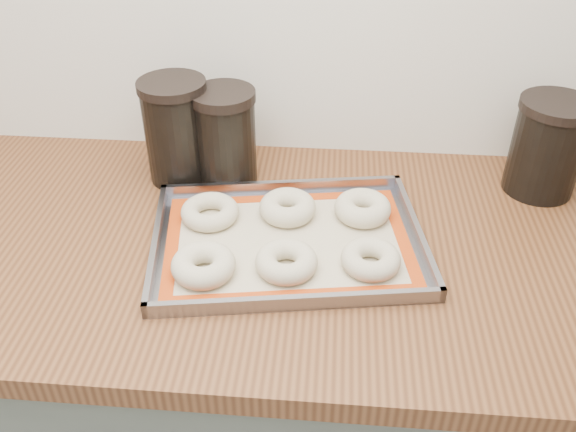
# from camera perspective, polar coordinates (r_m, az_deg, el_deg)

# --- Properties ---
(cabinet) EXTENTS (3.00, 0.65, 0.86)m
(cabinet) POSITION_cam_1_polar(r_m,az_deg,el_deg) (1.41, 2.45, -17.56)
(cabinet) COLOR #5B6156
(cabinet) RESTS_ON floor
(countertop) EXTENTS (3.06, 0.68, 0.04)m
(countertop) POSITION_cam_1_polar(r_m,az_deg,el_deg) (1.08, 3.05, -3.14)
(countertop) COLOR brown
(countertop) RESTS_ON cabinet
(baking_tray) EXTENTS (0.51, 0.40, 0.03)m
(baking_tray) POSITION_cam_1_polar(r_m,az_deg,el_deg) (1.05, -0.00, -2.34)
(baking_tray) COLOR gray
(baking_tray) RESTS_ON countertop
(baking_mat) EXTENTS (0.46, 0.35, 0.00)m
(baking_mat) POSITION_cam_1_polar(r_m,az_deg,el_deg) (1.05, 0.00, -2.43)
(baking_mat) COLOR #C6B793
(baking_mat) RESTS_ON baking_tray
(bagel_front_left) EXTENTS (0.12, 0.12, 0.04)m
(bagel_front_left) POSITION_cam_1_polar(r_m,az_deg,el_deg) (0.99, -7.91, -4.56)
(bagel_front_left) COLOR beige
(bagel_front_left) RESTS_ON baking_mat
(bagel_front_mid) EXTENTS (0.13, 0.13, 0.04)m
(bagel_front_mid) POSITION_cam_1_polar(r_m,az_deg,el_deg) (0.99, -0.14, -4.29)
(bagel_front_mid) COLOR beige
(bagel_front_mid) RESTS_ON baking_mat
(bagel_front_right) EXTENTS (0.11, 0.11, 0.03)m
(bagel_front_right) POSITION_cam_1_polar(r_m,az_deg,el_deg) (1.00, 7.75, -4.02)
(bagel_front_right) COLOR beige
(bagel_front_right) RESTS_ON baking_mat
(bagel_back_left) EXTENTS (0.12, 0.12, 0.03)m
(bagel_back_left) POSITION_cam_1_polar(r_m,az_deg,el_deg) (1.11, -7.33, 0.39)
(bagel_back_left) COLOR beige
(bagel_back_left) RESTS_ON baking_mat
(bagel_back_mid) EXTENTS (0.11, 0.11, 0.04)m
(bagel_back_mid) POSITION_cam_1_polar(r_m,az_deg,el_deg) (1.10, -0.04, 0.81)
(bagel_back_mid) COLOR beige
(bagel_back_mid) RESTS_ON baking_mat
(bagel_back_right) EXTENTS (0.11, 0.11, 0.04)m
(bagel_back_right) POSITION_cam_1_polar(r_m,az_deg,el_deg) (1.11, 7.00, 0.74)
(bagel_back_right) COLOR beige
(bagel_back_right) RESTS_ON baking_mat
(canister_left) EXTENTS (0.13, 0.13, 0.21)m
(canister_left) POSITION_cam_1_polar(r_m,az_deg,el_deg) (1.20, -10.37, 7.85)
(canister_left) COLOR black
(canister_left) RESTS_ON countertop
(canister_mid) EXTENTS (0.12, 0.12, 0.19)m
(canister_mid) POSITION_cam_1_polar(r_m,az_deg,el_deg) (1.19, -5.90, 7.40)
(canister_mid) COLOR black
(canister_mid) RESTS_ON countertop
(canister_right) EXTENTS (0.14, 0.14, 0.19)m
(canister_right) POSITION_cam_1_polar(r_m,az_deg,el_deg) (1.25, 23.11, 5.99)
(canister_right) COLOR black
(canister_right) RESTS_ON countertop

